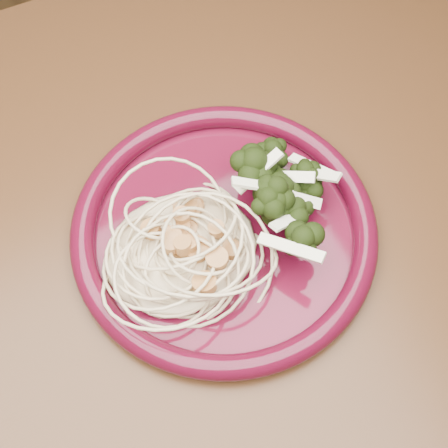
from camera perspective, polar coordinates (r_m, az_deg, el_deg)
name	(u,v)px	position (r m, az deg, el deg)	size (l,w,h in m)	color
dining_table	(248,307)	(0.63, 2.16, -7.56)	(1.20, 0.80, 0.75)	#472814
dinner_plate	(224,230)	(0.55, 0.00, -0.52)	(0.29, 0.29, 0.02)	#490A1C
spaghetti_pile	(180,245)	(0.53, -4.02, -1.96)	(0.13, 0.12, 0.03)	beige
scallop_cluster	(178,227)	(0.50, -4.25, -0.25)	(0.11, 0.11, 0.04)	#C68744
broccoli_pile	(276,193)	(0.54, 4.76, 2.80)	(0.08, 0.13, 0.05)	black
onion_garnish	(278,175)	(0.52, 4.99, 4.46)	(0.06, 0.08, 0.05)	white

